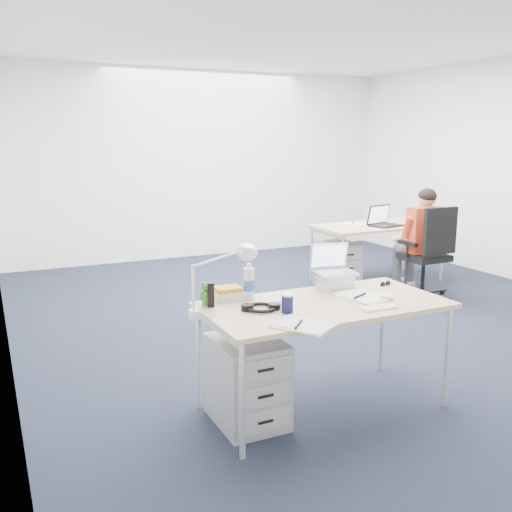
# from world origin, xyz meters

# --- Properties ---
(floor) EXTENTS (7.00, 7.00, 0.00)m
(floor) POSITION_xyz_m (0.00, 0.00, 0.00)
(floor) COLOR black
(floor) RESTS_ON ground
(room) EXTENTS (6.02, 7.02, 2.80)m
(room) POSITION_xyz_m (0.00, 0.00, 1.71)
(room) COLOR white
(room) RESTS_ON ground
(desk_near) EXTENTS (1.60, 0.80, 0.73)m
(desk_near) POSITION_xyz_m (-1.14, -1.72, 0.68)
(desk_near) COLOR tan
(desk_near) RESTS_ON ground
(desk_far) EXTENTS (1.60, 0.80, 0.73)m
(desk_far) POSITION_xyz_m (1.34, 0.96, 0.68)
(desk_far) COLOR tan
(desk_far) RESTS_ON ground
(office_chair) EXTENTS (0.67, 0.67, 1.06)m
(office_chair) POSITION_xyz_m (1.36, 0.09, 0.30)
(office_chair) COLOR black
(office_chair) RESTS_ON ground
(seated_person) EXTENTS (0.40, 0.69, 1.24)m
(seated_person) POSITION_xyz_m (1.37, 0.27, 0.63)
(seated_person) COLOR red
(seated_person) RESTS_ON ground
(drawer_pedestal_near) EXTENTS (0.40, 0.50, 0.55)m
(drawer_pedestal_near) POSITION_xyz_m (-1.68, -1.69, 0.28)
(drawer_pedestal_near) COLOR gray
(drawer_pedestal_near) RESTS_ON ground
(drawer_pedestal_far) EXTENTS (0.40, 0.50, 0.55)m
(drawer_pedestal_far) POSITION_xyz_m (0.74, 0.95, 0.28)
(drawer_pedestal_far) COLOR gray
(drawer_pedestal_far) RESTS_ON ground
(silver_laptop) EXTENTS (0.32, 0.27, 0.31)m
(silver_laptop) POSITION_xyz_m (-0.87, -1.43, 0.88)
(silver_laptop) COLOR silver
(silver_laptop) RESTS_ON desk_near
(wireless_keyboard) EXTENTS (0.24, 0.10, 0.01)m
(wireless_keyboard) POSITION_xyz_m (-0.90, -1.97, 0.74)
(wireless_keyboard) COLOR white
(wireless_keyboard) RESTS_ON desk_near
(computer_mouse) EXTENTS (0.09, 0.12, 0.04)m
(computer_mouse) POSITION_xyz_m (-0.72, -1.83, 0.75)
(computer_mouse) COLOR white
(computer_mouse) RESTS_ON desk_near
(headphones) EXTENTS (0.30, 0.26, 0.04)m
(headphones) POSITION_xyz_m (-1.58, -1.68, 0.75)
(headphones) COLOR black
(headphones) RESTS_ON desk_near
(can_koozie) EXTENTS (0.08, 0.08, 0.12)m
(can_koozie) POSITION_xyz_m (-1.46, -1.80, 0.79)
(can_koozie) COLOR #151742
(can_koozie) RESTS_ON desk_near
(water_bottle) EXTENTS (0.09, 0.09, 0.24)m
(water_bottle) POSITION_xyz_m (-1.54, -1.41, 0.85)
(water_bottle) COLOR silver
(water_bottle) RESTS_ON desk_near
(bear_figurine) EXTENTS (0.09, 0.07, 0.16)m
(bear_figurine) POSITION_xyz_m (-1.85, -1.43, 0.81)
(bear_figurine) COLOR #246F1D
(bear_figurine) RESTS_ON desk_near
(book_stack) EXTENTS (0.21, 0.18, 0.08)m
(book_stack) POSITION_xyz_m (-1.67, -1.37, 0.77)
(book_stack) COLOR silver
(book_stack) RESTS_ON desk_near
(cordless_phone) EXTENTS (0.05, 0.04, 0.16)m
(cordless_phone) POSITION_xyz_m (-1.84, -1.49, 0.81)
(cordless_phone) COLOR black
(cordless_phone) RESTS_ON desk_near
(papers_left) EXTENTS (0.36, 0.40, 0.01)m
(papers_left) POSITION_xyz_m (-1.51, -2.07, 0.74)
(papers_left) COLOR #EDF48D
(papers_left) RESTS_ON desk_near
(papers_right) EXTENTS (0.28, 0.37, 0.01)m
(papers_right) POSITION_xyz_m (-0.84, -1.72, 0.74)
(papers_right) COLOR #EDF48D
(papers_right) RESTS_ON desk_near
(sunglasses) EXTENTS (0.10, 0.06, 0.02)m
(sunglasses) POSITION_xyz_m (-0.50, -1.53, 0.74)
(sunglasses) COLOR black
(sunglasses) RESTS_ON desk_near
(desk_lamp) EXTENTS (0.41, 0.19, 0.45)m
(desk_lamp) POSITION_xyz_m (-1.89, -1.67, 0.95)
(desk_lamp) COLOR silver
(desk_lamp) RESTS_ON desk_near
(dark_laptop) EXTENTS (0.44, 0.43, 0.27)m
(dark_laptop) POSITION_xyz_m (1.35, 0.81, 0.86)
(dark_laptop) COLOR black
(dark_laptop) RESTS_ON desk_far
(far_cup) EXTENTS (0.08, 0.08, 0.10)m
(far_cup) POSITION_xyz_m (2.09, 1.06, 0.78)
(far_cup) COLOR white
(far_cup) RESTS_ON desk_far
(far_papers) EXTENTS (0.32, 0.36, 0.01)m
(far_papers) POSITION_xyz_m (1.06, 1.09, 0.73)
(far_papers) COLOR white
(far_papers) RESTS_ON desk_far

